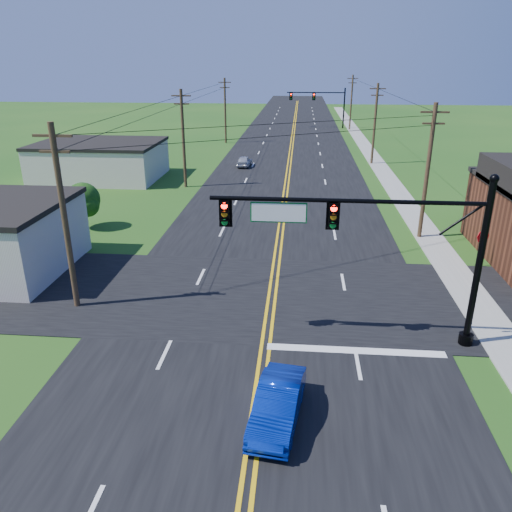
# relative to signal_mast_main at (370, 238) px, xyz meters

# --- Properties ---
(ground) EXTENTS (260.00, 260.00, 0.00)m
(ground) POSITION_rel_signal_mast_main_xyz_m (-4.34, -8.00, -4.75)
(ground) COLOR #1A4814
(ground) RESTS_ON ground
(road_main) EXTENTS (16.00, 220.00, 0.04)m
(road_main) POSITION_rel_signal_mast_main_xyz_m (-4.34, 42.00, -4.73)
(road_main) COLOR black
(road_main) RESTS_ON ground
(road_cross) EXTENTS (70.00, 10.00, 0.04)m
(road_cross) POSITION_rel_signal_mast_main_xyz_m (-4.34, 4.00, -4.73)
(road_cross) COLOR black
(road_cross) RESTS_ON ground
(sidewalk) EXTENTS (2.00, 160.00, 0.08)m
(sidewalk) POSITION_rel_signal_mast_main_xyz_m (6.16, 32.00, -4.71)
(sidewalk) COLOR gray
(sidewalk) RESTS_ON ground
(signal_mast_main) EXTENTS (11.30, 0.60, 7.48)m
(signal_mast_main) POSITION_rel_signal_mast_main_xyz_m (0.00, 0.00, 0.00)
(signal_mast_main) COLOR black
(signal_mast_main) RESTS_ON ground
(signal_mast_far) EXTENTS (10.98, 0.60, 7.48)m
(signal_mast_far) POSITION_rel_signal_mast_main_xyz_m (0.10, 72.00, -0.20)
(signal_mast_far) COLOR black
(signal_mast_far) RESTS_ON ground
(cream_bldg_far) EXTENTS (12.20, 9.20, 3.70)m
(cream_bldg_far) POSITION_rel_signal_mast_main_xyz_m (-23.34, 30.00, -2.89)
(cream_bldg_far) COLOR beige
(cream_bldg_far) RESTS_ON ground
(utility_pole_left_a) EXTENTS (1.80, 0.28, 9.00)m
(utility_pole_left_a) POSITION_rel_signal_mast_main_xyz_m (-13.84, 2.00, -0.03)
(utility_pole_left_a) COLOR #352918
(utility_pole_left_a) RESTS_ON ground
(utility_pole_left_b) EXTENTS (1.80, 0.28, 9.00)m
(utility_pole_left_b) POSITION_rel_signal_mast_main_xyz_m (-13.84, 27.00, -0.03)
(utility_pole_left_b) COLOR #352918
(utility_pole_left_b) RESTS_ON ground
(utility_pole_left_c) EXTENTS (1.80, 0.28, 9.00)m
(utility_pole_left_c) POSITION_rel_signal_mast_main_xyz_m (-13.84, 54.00, -0.03)
(utility_pole_left_c) COLOR #352918
(utility_pole_left_c) RESTS_ON ground
(utility_pole_right_a) EXTENTS (1.80, 0.28, 9.00)m
(utility_pole_right_a) POSITION_rel_signal_mast_main_xyz_m (5.46, 14.00, -0.03)
(utility_pole_right_a) COLOR #352918
(utility_pole_right_a) RESTS_ON ground
(utility_pole_right_b) EXTENTS (1.80, 0.28, 9.00)m
(utility_pole_right_b) POSITION_rel_signal_mast_main_xyz_m (5.46, 40.00, -0.03)
(utility_pole_right_b) COLOR #352918
(utility_pole_right_b) RESTS_ON ground
(utility_pole_right_c) EXTENTS (1.80, 0.28, 9.00)m
(utility_pole_right_c) POSITION_rel_signal_mast_main_xyz_m (5.46, 70.00, -0.03)
(utility_pole_right_c) COLOR #352918
(utility_pole_right_c) RESTS_ON ground
(tree_right_back) EXTENTS (3.00, 3.00, 4.10)m
(tree_right_back) POSITION_rel_signal_mast_main_xyz_m (11.66, 18.00, -2.15)
(tree_right_back) COLOR #352918
(tree_right_back) RESTS_ON ground
(tree_left) EXTENTS (2.40, 2.40, 3.37)m
(tree_left) POSITION_rel_signal_mast_main_xyz_m (-18.34, 14.00, -2.59)
(tree_left) COLOR #352918
(tree_left) RESTS_ON ground
(blue_car) EXTENTS (1.96, 4.23, 1.34)m
(blue_car) POSITION_rel_signal_mast_main_xyz_m (-3.43, -5.66, -4.08)
(blue_car) COLOR #062195
(blue_car) RESTS_ON ground
(distant_car) EXTENTS (1.64, 3.60, 1.20)m
(distant_car) POSITION_rel_signal_mast_main_xyz_m (-9.25, 37.08, -4.15)
(distant_car) COLOR silver
(distant_car) RESTS_ON ground
(stop_sign) EXTENTS (0.78, 0.35, 2.32)m
(stop_sign) POSITION_rel_signal_mast_main_xyz_m (7.83, 8.98, -3.08)
(stop_sign) COLOR slate
(stop_sign) RESTS_ON ground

